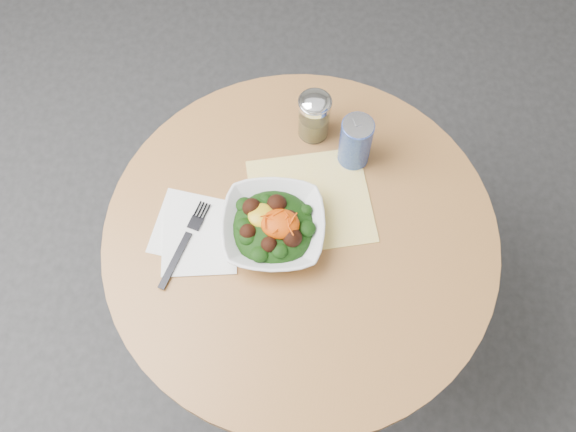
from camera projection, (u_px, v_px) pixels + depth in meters
name	position (u px, v px, depth m)	size (l,w,h in m)	color
ground	(297.00, 326.00, 2.13)	(6.00, 6.00, 0.00)	#2A2A2C
table	(299.00, 266.00, 1.63)	(0.90, 0.90, 0.75)	black
cloth_napkin	(310.00, 201.00, 1.49)	(0.27, 0.25, 0.00)	#E0B40B
paper_napkins	(196.00, 234.00, 1.45)	(0.21, 0.22, 0.00)	white
salad_bowl	(273.00, 227.00, 1.42)	(0.23, 0.23, 0.09)	silver
fork	(185.00, 241.00, 1.44)	(0.10, 0.22, 0.00)	black
spice_shaker	(314.00, 116.00, 1.51)	(0.08, 0.08, 0.14)	silver
beverage_can	(355.00, 142.00, 1.47)	(0.07, 0.07, 0.14)	navy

